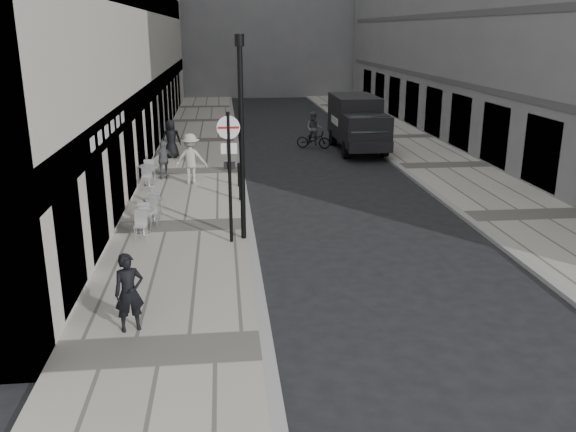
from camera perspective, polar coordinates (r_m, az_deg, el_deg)
The scene contains 15 objects.
sidewalk at distance 26.33m, azimuth -8.81°, elevation 4.09°, with size 4.00×60.00×0.12m, color #A9A499.
far_sidewalk at distance 28.03m, azimuth 14.33°, elevation 4.55°, with size 4.00×60.00×0.12m, color #A9A499.
walking_man at distance 12.43m, azimuth -14.65°, elevation -6.94°, with size 0.58×0.38×1.60m, color black.
sign_post at distance 16.70m, azimuth -5.52°, elevation 5.21°, with size 0.63×0.10×3.65m.
lamppost at distance 16.84m, azimuth -4.39°, elevation 8.09°, with size 0.25×0.25×5.64m.
bollard_near at distance 21.41m, azimuth -4.45°, elevation 2.82°, with size 0.13×0.13×1.01m, color black.
bollard_far at distance 23.36m, azimuth -4.60°, elevation 3.82°, with size 0.11×0.11×0.85m, color black.
panel_van at distance 31.06m, azimuth 6.49°, elevation 8.85°, with size 2.16×5.71×2.68m.
cyclist at distance 31.57m, azimuth 2.41°, elevation 7.66°, with size 1.85×1.14×1.88m.
pedestrian_a at distance 24.89m, azimuth -11.55°, elevation 5.17°, with size 0.91×0.38×1.55m, color #5C5D61.
pedestrian_b at distance 23.92m, azimuth -9.09°, elevation 5.31°, with size 1.26×0.72×1.94m, color #AFABA2.
pedestrian_c at distance 29.02m, azimuth -10.88°, elevation 7.10°, with size 0.87×0.57×1.79m, color black.
cafe_table_near at distance 19.54m, azimuth -12.47°, elevation 0.79°, with size 0.63×1.41×0.80m.
cafe_table_mid at distance 23.94m, azimuth -12.94°, elevation 3.87°, with size 0.72×1.63×0.93m.
cafe_table_far at distance 18.28m, azimuth -13.42°, elevation -0.34°, with size 0.66×1.48×0.84m.
Camera 1 is at (-0.71, -7.65, 5.84)m, focal length 38.00 mm.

